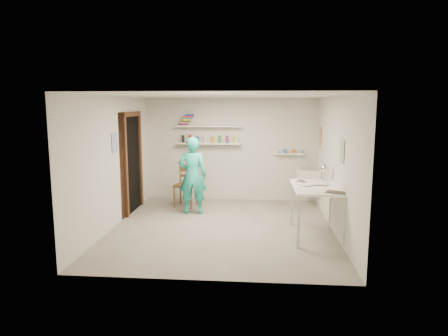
# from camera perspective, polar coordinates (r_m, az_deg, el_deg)

# --- Properties ---
(floor) EXTENTS (4.00, 4.50, 0.02)m
(floor) POSITION_cam_1_polar(r_m,az_deg,el_deg) (7.44, -0.26, -8.58)
(floor) COLOR slate
(floor) RESTS_ON ground
(ceiling) EXTENTS (4.00, 4.50, 0.02)m
(ceiling) POSITION_cam_1_polar(r_m,az_deg,el_deg) (7.09, -0.27, 10.41)
(ceiling) COLOR silver
(ceiling) RESTS_ON wall_back
(wall_back) EXTENTS (4.00, 0.02, 2.40)m
(wall_back) POSITION_cam_1_polar(r_m,az_deg,el_deg) (9.40, 0.95, 2.67)
(wall_back) COLOR silver
(wall_back) RESTS_ON ground
(wall_front) EXTENTS (4.00, 0.02, 2.40)m
(wall_front) POSITION_cam_1_polar(r_m,az_deg,el_deg) (4.95, -2.58, -3.09)
(wall_front) COLOR silver
(wall_front) RESTS_ON ground
(wall_left) EXTENTS (0.02, 4.50, 2.40)m
(wall_left) POSITION_cam_1_polar(r_m,az_deg,el_deg) (7.61, -15.53, 0.84)
(wall_left) COLOR silver
(wall_left) RESTS_ON ground
(wall_right) EXTENTS (0.02, 4.50, 2.40)m
(wall_right) POSITION_cam_1_polar(r_m,az_deg,el_deg) (7.27, 15.72, 0.47)
(wall_right) COLOR silver
(wall_right) RESTS_ON ground
(doorway_recess) EXTENTS (0.02, 0.90, 2.00)m
(doorway_recess) POSITION_cam_1_polar(r_m,az_deg,el_deg) (8.61, -12.94, 0.52)
(doorway_recess) COLOR black
(doorway_recess) RESTS_ON wall_left
(corridor_box) EXTENTS (1.40, 1.50, 2.10)m
(corridor_box) POSITION_cam_1_polar(r_m,az_deg,el_deg) (8.85, -17.34, 0.89)
(corridor_box) COLOR brown
(corridor_box) RESTS_ON ground
(door_lintel) EXTENTS (0.06, 1.05, 0.10)m
(door_lintel) POSITION_cam_1_polar(r_m,az_deg,el_deg) (8.52, -13.06, 7.52)
(door_lintel) COLOR brown
(door_lintel) RESTS_ON wall_left
(door_jamb_near) EXTENTS (0.06, 0.10, 2.00)m
(door_jamb_near) POSITION_cam_1_polar(r_m,az_deg,el_deg) (8.14, -13.87, -0.00)
(door_jamb_near) COLOR brown
(door_jamb_near) RESTS_ON ground
(door_jamb_far) EXTENTS (0.06, 0.10, 2.00)m
(door_jamb_far) POSITION_cam_1_polar(r_m,az_deg,el_deg) (9.08, -11.87, 0.98)
(door_jamb_far) COLOR brown
(door_jamb_far) RESTS_ON ground
(shelf_lower) EXTENTS (1.50, 0.22, 0.03)m
(shelf_lower) POSITION_cam_1_polar(r_m,az_deg,el_deg) (9.30, -2.18, 3.53)
(shelf_lower) COLOR white
(shelf_lower) RESTS_ON wall_back
(shelf_upper) EXTENTS (1.50, 0.22, 0.03)m
(shelf_upper) POSITION_cam_1_polar(r_m,az_deg,el_deg) (9.27, -2.20, 5.99)
(shelf_upper) COLOR white
(shelf_upper) RESTS_ON wall_back
(ledge_shelf) EXTENTS (0.70, 0.14, 0.03)m
(ledge_shelf) POSITION_cam_1_polar(r_m,az_deg,el_deg) (9.33, 9.22, 2.01)
(ledge_shelf) COLOR white
(ledge_shelf) RESTS_ON wall_back
(poster_left) EXTENTS (0.01, 0.28, 0.36)m
(poster_left) POSITION_cam_1_polar(r_m,az_deg,el_deg) (7.61, -15.35, 3.51)
(poster_left) COLOR #334C7F
(poster_left) RESTS_ON wall_left
(poster_right_a) EXTENTS (0.01, 0.34, 0.42)m
(poster_right_a) POSITION_cam_1_polar(r_m,az_deg,el_deg) (8.99, 13.53, 4.38)
(poster_right_a) COLOR #995933
(poster_right_a) RESTS_ON wall_right
(poster_right_b) EXTENTS (0.01, 0.30, 0.38)m
(poster_right_b) POSITION_cam_1_polar(r_m,az_deg,el_deg) (6.69, 16.52, 2.31)
(poster_right_b) COLOR #3F724C
(poster_right_b) RESTS_ON wall_right
(belfast_sink) EXTENTS (0.48, 0.60, 0.30)m
(belfast_sink) POSITION_cam_1_polar(r_m,az_deg,el_deg) (8.97, 11.93, -1.06)
(belfast_sink) COLOR white
(belfast_sink) RESTS_ON wall_right
(man) EXTENTS (0.61, 0.42, 1.60)m
(man) POSITION_cam_1_polar(r_m,az_deg,el_deg) (8.23, -4.52, -1.09)
(man) COLOR #23B3A5
(man) RESTS_ON ground
(wall_clock) EXTENTS (0.29, 0.05, 0.29)m
(wall_clock) POSITION_cam_1_polar(r_m,az_deg,el_deg) (8.40, -4.20, 0.96)
(wall_clock) COLOR #C6B687
(wall_clock) RESTS_ON man
(wooden_chair) EXTENTS (0.52, 0.50, 0.96)m
(wooden_chair) POSITION_cam_1_polar(r_m,az_deg,el_deg) (8.88, -5.52, -2.46)
(wooden_chair) COLOR brown
(wooden_chair) RESTS_ON ground
(work_table) EXTENTS (0.79, 1.31, 0.88)m
(work_table) POSITION_cam_1_polar(r_m,az_deg,el_deg) (7.03, 12.99, -6.04)
(work_table) COLOR white
(work_table) RESTS_ON ground
(desk_lamp) EXTENTS (0.16, 0.16, 0.16)m
(desk_lamp) POSITION_cam_1_polar(r_m,az_deg,el_deg) (7.44, 14.26, -0.09)
(desk_lamp) COLOR silver
(desk_lamp) RESTS_ON work_table
(spray_cans) EXTENTS (1.29, 0.06, 0.17)m
(spray_cans) POSITION_cam_1_polar(r_m,az_deg,el_deg) (9.29, -2.19, 4.14)
(spray_cans) COLOR black
(spray_cans) RESTS_ON shelf_lower
(book_stack) EXTENTS (0.34, 0.14, 0.25)m
(book_stack) POSITION_cam_1_polar(r_m,az_deg,el_deg) (9.34, -5.39, 6.85)
(book_stack) COLOR red
(book_stack) RESTS_ON shelf_upper
(ledge_pots) EXTENTS (0.48, 0.07, 0.09)m
(ledge_pots) POSITION_cam_1_polar(r_m,az_deg,el_deg) (9.32, 9.23, 2.38)
(ledge_pots) COLOR silver
(ledge_pots) RESTS_ON ledge_shelf
(papers) EXTENTS (0.30, 0.22, 0.02)m
(papers) POSITION_cam_1_polar(r_m,az_deg,el_deg) (6.93, 13.12, -2.45)
(papers) COLOR silver
(papers) RESTS_ON work_table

